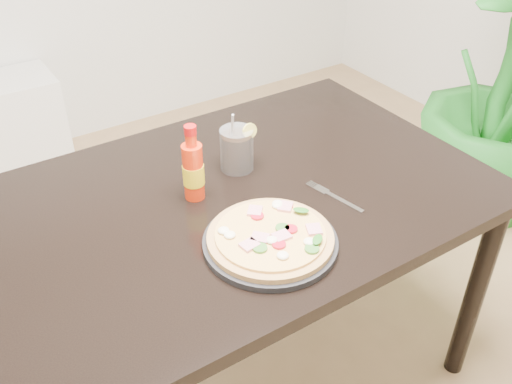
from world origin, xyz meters
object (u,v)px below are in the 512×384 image
dining_table (232,219)px  fork (333,196)px  plate (270,242)px  pizza (271,236)px  houseplant (504,91)px  cola_cup (237,150)px  hot_sauce_bottle (193,170)px

dining_table → fork: fork is taller
dining_table → plate: plate is taller
fork → pizza: bearing=-175.0°
houseplant → cola_cup: bearing=-175.6°
fork → plate: bearing=-175.0°
hot_sauce_bottle → cola_cup: bearing=19.5°
hot_sauce_bottle → dining_table: bearing=-28.3°
dining_table → plate: bearing=-97.4°
cola_cup → fork: (0.14, -0.26, -0.06)m
plate → fork: (0.25, 0.07, -0.01)m
hot_sauce_bottle → pizza: bearing=-78.1°
dining_table → houseplant: bearing=8.2°
hot_sauce_bottle → cola_cup: hot_sauce_bottle is taller
hot_sauce_bottle → houseplant: bearing=6.1°
fork → hot_sauce_bottle: bearing=135.7°
dining_table → fork: 0.28m
dining_table → pizza: pizza is taller
pizza → houseplant: size_ratio=0.25×
pizza → plate: bearing=-169.7°
dining_table → houseplant: houseplant is taller
plate → pizza: 0.02m
dining_table → hot_sauce_bottle: (-0.09, 0.05, 0.17)m
plate → cola_cup: size_ratio=1.75×
dining_table → cola_cup: cola_cup is taller
cola_cup → pizza: bearing=-108.4°
hot_sauce_bottle → houseplant: 1.59m
hot_sauce_bottle → houseplant: (1.56, 0.17, -0.24)m
pizza → houseplant: 1.58m
dining_table → fork: bearing=-35.0°
cola_cup → fork: 0.30m
plate → pizza: bearing=10.3°
pizza → cola_cup: (0.11, 0.33, 0.03)m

